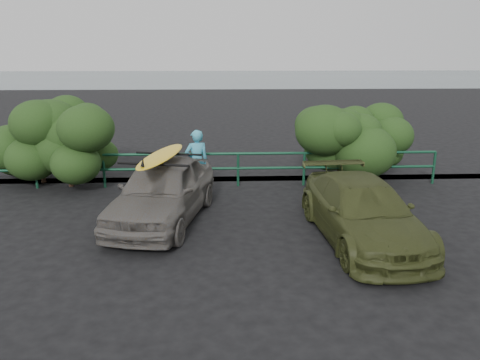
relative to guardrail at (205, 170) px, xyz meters
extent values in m
plane|color=black|center=(0.00, -5.00, -0.52)|extent=(80.00, 80.00, 0.00)
plane|color=slate|center=(0.00, 55.00, -0.52)|extent=(200.00, 200.00, 0.00)
imported|color=#5F5A55|center=(-0.91, -2.87, 0.23)|extent=(2.64, 4.68, 1.50)
imported|color=#3A411D|center=(3.51, -4.26, 0.14)|extent=(2.18, 4.64, 1.31)
imported|color=#44AECD|center=(-0.20, -0.64, 0.40)|extent=(0.76, 0.61, 1.84)
ellipsoid|color=yellow|center=(-0.91, -2.87, 1.08)|extent=(1.16, 2.90, 0.08)
camera|label=1|loc=(0.50, -13.61, 3.50)|focal=35.00mm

